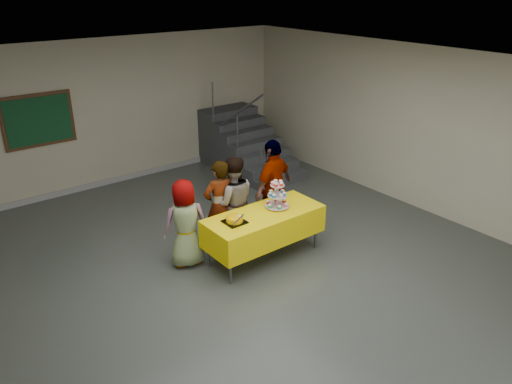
% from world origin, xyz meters
% --- Properties ---
extents(room_shell, '(10.00, 10.04, 3.02)m').
position_xyz_m(room_shell, '(0.00, 0.02, 2.13)').
color(room_shell, '#4C514C').
rests_on(room_shell, ground).
extents(bake_table, '(1.88, 0.78, 0.77)m').
position_xyz_m(bake_table, '(0.52, 0.62, 0.56)').
color(bake_table, '#595960').
rests_on(bake_table, ground).
extents(cupcake_stand, '(0.38, 0.38, 0.44)m').
position_xyz_m(cupcake_stand, '(0.81, 0.65, 0.96)').
color(cupcake_stand, silver).
rests_on(cupcake_stand, bake_table).
extents(bear_cake, '(0.32, 0.36, 0.12)m').
position_xyz_m(bear_cake, '(-0.02, 0.64, 0.83)').
color(bear_cake, black).
rests_on(bear_cake, bake_table).
extents(schoolchild_a, '(0.76, 0.60, 1.38)m').
position_xyz_m(schoolchild_a, '(-0.53, 1.19, 0.69)').
color(schoolchild_a, slate).
rests_on(schoolchild_a, ground).
extents(schoolchild_b, '(0.58, 0.41, 1.51)m').
position_xyz_m(schoolchild_b, '(0.14, 1.27, 0.76)').
color(schoolchild_b, slate).
rests_on(schoolchild_b, ground).
extents(schoolchild_c, '(0.91, 0.82, 1.53)m').
position_xyz_m(schoolchild_c, '(0.38, 1.25, 0.76)').
color(schoolchild_c, slate).
rests_on(schoolchild_c, ground).
extents(schoolchild_d, '(1.06, 0.69, 1.67)m').
position_xyz_m(schoolchild_d, '(1.16, 1.18, 0.84)').
color(schoolchild_d, slate).
rests_on(schoolchild_d, ground).
extents(staircase, '(1.30, 2.40, 2.04)m').
position_xyz_m(staircase, '(2.70, 4.13, 0.49)').
color(staircase, '#424447').
rests_on(staircase, ground).
extents(noticeboard, '(1.30, 0.05, 1.00)m').
position_xyz_m(noticeboard, '(-1.42, 4.96, 1.60)').
color(noticeboard, '#472B16').
rests_on(noticeboard, ground).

